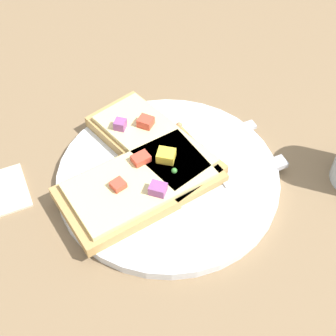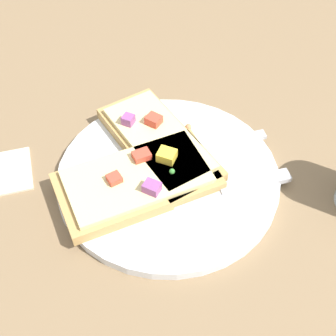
# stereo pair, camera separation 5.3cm
# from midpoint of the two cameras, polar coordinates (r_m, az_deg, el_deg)

# --- Properties ---
(ground_plane) EXTENTS (4.00, 4.00, 0.00)m
(ground_plane) POSITION_cam_midpoint_polar(r_m,az_deg,el_deg) (0.55, -2.77, -1.64)
(ground_plane) COLOR #7F6647
(plate) EXTENTS (0.26, 0.26, 0.01)m
(plate) POSITION_cam_midpoint_polar(r_m,az_deg,el_deg) (0.55, -2.79, -1.25)
(plate) COLOR white
(plate) RESTS_ON ground
(fork) EXTENTS (0.22, 0.03, 0.01)m
(fork) POSITION_cam_midpoint_polar(r_m,az_deg,el_deg) (0.56, -2.89, 1.62)
(fork) COLOR #B7B7BC
(fork) RESTS_ON plate
(knife) EXTENTS (0.22, 0.02, 0.01)m
(knife) POSITION_cam_midpoint_polar(r_m,az_deg,el_deg) (0.53, 2.89, -2.45)
(knife) COLOR #B7B7BC
(knife) RESTS_ON plate
(pizza_slice_main) EXTENTS (0.19, 0.12, 0.03)m
(pizza_slice_main) POSITION_cam_midpoint_polar(r_m,az_deg,el_deg) (0.52, -6.32, -2.12)
(pizza_slice_main) COLOR tan
(pizza_slice_main) RESTS_ON plate
(pizza_slice_corner) EXTENTS (0.13, 0.19, 0.03)m
(pizza_slice_corner) POSITION_cam_midpoint_polar(r_m,az_deg,el_deg) (0.56, -4.82, 2.82)
(pizza_slice_corner) COLOR tan
(pizza_slice_corner) RESTS_ON plate
(crumb_scatter) EXTENTS (0.08, 0.06, 0.01)m
(crumb_scatter) POSITION_cam_midpoint_polar(r_m,az_deg,el_deg) (0.57, -3.09, 2.54)
(crumb_scatter) COLOR tan
(crumb_scatter) RESTS_ON plate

